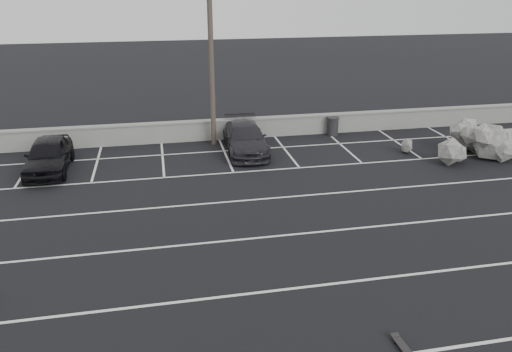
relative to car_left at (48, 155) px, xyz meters
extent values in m
plane|color=black|center=(6.90, -10.83, -0.73)|extent=(120.00, 120.00, 0.00)
cube|color=gray|center=(6.90, 3.17, -0.23)|extent=(50.00, 0.35, 1.00)
cube|color=gray|center=(6.90, 3.17, 0.29)|extent=(50.00, 0.45, 0.08)
cube|color=silver|center=(6.90, -10.83, -0.73)|extent=(36.00, 0.10, 0.01)
cube|color=silver|center=(6.90, -7.83, -0.73)|extent=(36.00, 0.10, 0.01)
cube|color=silver|center=(6.90, -4.83, -0.73)|extent=(36.00, 0.10, 0.01)
cube|color=silver|center=(6.90, -1.83, -0.73)|extent=(36.00, 0.10, 0.01)
cube|color=silver|center=(6.90, 1.17, -0.73)|extent=(36.00, 0.10, 0.01)
cube|color=silver|center=(-1.10, 0.67, -0.73)|extent=(0.10, 5.00, 0.01)
cube|color=silver|center=(1.90, 0.67, -0.73)|extent=(0.10, 5.00, 0.01)
cube|color=silver|center=(4.90, 0.67, -0.73)|extent=(0.10, 5.00, 0.01)
cube|color=silver|center=(7.90, 0.67, -0.73)|extent=(0.10, 5.00, 0.01)
cube|color=silver|center=(10.90, 0.67, -0.73)|extent=(0.10, 5.00, 0.01)
cube|color=silver|center=(13.90, 0.67, -0.73)|extent=(0.10, 5.00, 0.01)
cube|color=silver|center=(16.90, 0.67, -0.73)|extent=(0.10, 5.00, 0.01)
cube|color=silver|center=(19.90, 0.67, -0.73)|extent=(0.10, 5.00, 0.01)
imported|color=black|center=(0.00, 0.00, 0.00)|extent=(1.75, 4.30, 1.46)
imported|color=#252329|center=(8.92, 0.89, -0.05)|extent=(2.13, 4.80, 1.37)
cylinder|color=#4C4238|center=(7.55, 2.37, 4.02)|extent=(0.25, 0.25, 9.51)
cylinder|color=#242426|center=(14.04, 2.67, -0.26)|extent=(0.73, 0.73, 0.94)
cylinder|color=#242426|center=(14.04, 2.67, 0.23)|extent=(0.80, 0.80, 0.05)
cube|color=black|center=(9.98, -13.70, -0.65)|extent=(0.24, 0.80, 0.02)
cube|color=#242426|center=(9.96, -13.44, -0.68)|extent=(0.16, 0.06, 0.04)
cylinder|color=black|center=(9.87, -13.44, -0.70)|extent=(0.03, 0.06, 0.06)
cylinder|color=black|center=(10.06, -13.43, -0.70)|extent=(0.03, 0.06, 0.06)
camera|label=1|loc=(4.86, -21.98, 7.20)|focal=35.00mm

